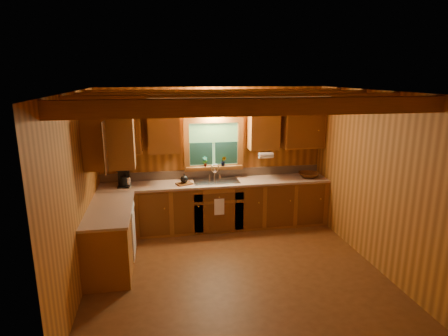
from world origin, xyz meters
TOP-DOWN VIEW (x-y plane):
  - room at (0.00, 0.00)m, footprint 4.20×4.20m
  - ceiling_beams at (0.00, 0.00)m, footprint 4.20×2.54m
  - base_cabinets at (-0.49, 1.28)m, footprint 4.20×2.22m
  - countertop at (-0.48, 1.29)m, footprint 4.20×2.24m
  - backsplash at (0.00, 1.89)m, footprint 4.20×0.02m
  - dishwasher_panel at (-1.47, 0.68)m, footprint 0.02×0.60m
  - upper_cabinets at (-0.56, 1.42)m, footprint 4.19×1.77m
  - window at (0.00, 1.87)m, footprint 1.12×0.08m
  - window_sill at (0.00, 1.82)m, footprint 1.06×0.14m
  - wall_sconce at (0.00, 1.75)m, footprint 0.45×0.21m
  - paper_towel_roll at (0.92, 1.53)m, footprint 0.27×0.11m
  - dish_towel at (0.00, 1.26)m, footprint 0.18×0.01m
  - sink at (0.00, 1.60)m, footprint 0.82×0.48m
  - coffee_maker at (-1.64, 1.59)m, footprint 0.20×0.25m
  - utensil_crock at (-1.59, 1.59)m, footprint 0.13×0.13m
  - cutting_board at (-0.59, 1.51)m, footprint 0.33×0.28m
  - teakettle at (-0.59, 1.51)m, footprint 0.14×0.14m
  - wicker_basket at (1.78, 1.54)m, footprint 0.48×0.48m
  - potted_plant_left at (-0.17, 1.81)m, footprint 0.12×0.10m
  - potted_plant_right at (0.17, 1.79)m, footprint 0.13×0.12m

SIDE VIEW (x-z plane):
  - base_cabinets at x=-0.49m, z-range 0.00..0.86m
  - dishwasher_panel at x=-1.47m, z-range 0.03..0.83m
  - dish_towel at x=0.00m, z-range 0.37..0.67m
  - sink at x=0.00m, z-range 0.64..1.07m
  - countertop at x=-0.48m, z-range 0.86..0.90m
  - cutting_board at x=-0.59m, z-range 0.90..0.92m
  - wicker_basket at x=1.78m, z-range 0.90..1.00m
  - backsplash at x=0.00m, z-range 0.90..1.06m
  - utensil_crock at x=-1.59m, z-range 0.80..1.18m
  - teakettle at x=-0.59m, z-range 0.91..1.08m
  - coffee_maker at x=-1.64m, z-range 0.90..1.25m
  - window_sill at x=0.00m, z-range 1.10..1.14m
  - potted_plant_right at x=0.17m, z-range 1.14..1.33m
  - potted_plant_left at x=-0.17m, z-range 1.14..1.34m
  - room at x=0.00m, z-range -0.80..3.40m
  - paper_towel_roll at x=0.92m, z-range 1.31..1.42m
  - window at x=0.00m, z-range 1.03..2.03m
  - upper_cabinets at x=-0.56m, z-range 1.45..2.23m
  - wall_sconce at x=0.00m, z-range 2.08..2.25m
  - ceiling_beams at x=0.00m, z-range 2.40..2.58m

